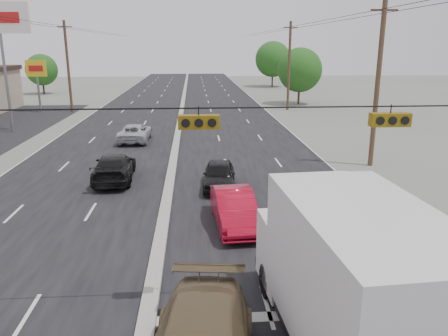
{
  "coord_description": "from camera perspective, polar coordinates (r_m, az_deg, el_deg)",
  "views": [
    {
      "loc": [
        1.37,
        -10.99,
        7.31
      ],
      "look_at": [
        2.65,
        7.18,
        2.2
      ],
      "focal_mm": 35.0,
      "sensor_mm": 36.0,
      "label": 1
    }
  ],
  "objects": [
    {
      "name": "ground",
      "position": [
        13.28,
        -9.75,
        -18.01
      ],
      "size": [
        200.0,
        200.0,
        0.0
      ],
      "primitive_type": "plane",
      "color": "#606356",
      "rests_on": "ground"
    },
    {
      "name": "road_surface",
      "position": [
        41.66,
        -5.87,
        5.49
      ],
      "size": [
        20.0,
        160.0,
        0.02
      ],
      "primitive_type": "cube",
      "color": "black",
      "rests_on": "ground"
    },
    {
      "name": "center_median",
      "position": [
        41.65,
        -5.88,
        5.62
      ],
      "size": [
        0.5,
        160.0,
        0.2
      ],
      "primitive_type": "cube",
      "color": "gray",
      "rests_on": "ground"
    },
    {
      "name": "utility_pole_left_c",
      "position": [
        52.89,
        -19.7,
        12.4
      ],
      "size": [
        1.6,
        0.3,
        10.0
      ],
      "color": "#422D1E",
      "rests_on": "ground"
    },
    {
      "name": "utility_pole_right_b",
      "position": [
        28.36,
        19.42,
        10.35
      ],
      "size": [
        1.6,
        0.3,
        10.0
      ],
      "color": "#422D1E",
      "rests_on": "ground"
    },
    {
      "name": "utility_pole_right_c",
      "position": [
        52.24,
        8.5,
        13.09
      ],
      "size": [
        1.6,
        0.3,
        10.0
      ],
      "color": "#422D1E",
      "rests_on": "ground"
    },
    {
      "name": "traffic_signals",
      "position": [
        11.14,
        -3.84,
        6.24
      ],
      "size": [
        25.0,
        0.3,
        0.54
      ],
      "color": "black",
      "rests_on": "ground"
    },
    {
      "name": "pole_sign_far",
      "position": [
        53.95,
        -23.28,
        11.35
      ],
      "size": [
        2.2,
        0.25,
        6.0
      ],
      "color": "slate",
      "rests_on": "ground"
    },
    {
      "name": "tree_left_far",
      "position": [
        74.83,
        -22.72,
        11.74
      ],
      "size": [
        4.8,
        4.8,
        6.12
      ],
      "color": "#382619",
      "rests_on": "ground"
    },
    {
      "name": "tree_right_mid",
      "position": [
        57.71,
        9.88,
        12.5
      ],
      "size": [
        5.6,
        5.6,
        7.14
      ],
      "color": "#382619",
      "rests_on": "ground"
    },
    {
      "name": "tree_right_far",
      "position": [
        82.34,
        6.4,
        13.94
      ],
      "size": [
        6.4,
        6.4,
        8.16
      ],
      "color": "#382619",
      "rests_on": "ground"
    },
    {
      "name": "box_truck",
      "position": [
        10.88,
        15.9,
        -13.76
      ],
      "size": [
        3.3,
        8.14,
        4.05
      ],
      "rotation": [
        0.0,
        0.0,
        0.07
      ],
      "color": "black",
      "rests_on": "ground"
    },
    {
      "name": "red_sedan",
      "position": [
        18.28,
        1.37,
        -5.35
      ],
      "size": [
        1.91,
        4.67,
        1.51
      ],
      "primitive_type": "imported",
      "rotation": [
        0.0,
        0.0,
        0.07
      ],
      "color": "#AA0A20",
      "rests_on": "ground"
    },
    {
      "name": "black_suv",
      "position": [
        12.67,
        24.12,
        -16.57
      ],
      "size": [
        2.98,
        6.12,
        1.68
      ],
      "primitive_type": "imported",
      "rotation": [
        0.0,
        0.0,
        0.03
      ],
      "color": "black",
      "rests_on": "ground"
    },
    {
      "name": "queue_car_a",
      "position": [
        23.13,
        -0.61,
        -0.93
      ],
      "size": [
        1.96,
        4.24,
        1.41
      ],
      "primitive_type": "imported",
      "rotation": [
        0.0,
        0.0,
        -0.07
      ],
      "color": "black",
      "rests_on": "ground"
    },
    {
      "name": "queue_car_b",
      "position": [
        20.8,
        11.06,
        -3.31
      ],
      "size": [
        1.79,
        4.07,
        1.3
      ],
      "primitive_type": "imported",
      "rotation": [
        0.0,
        0.0,
        -0.11
      ],
      "color": "silver",
      "rests_on": "ground"
    },
    {
      "name": "queue_car_d",
      "position": [
        20.36,
        17.37,
        -4.19
      ],
      "size": [
        2.22,
        4.6,
        1.29
      ],
      "primitive_type": "imported",
      "rotation": [
        0.0,
        0.0,
        0.09
      ],
      "color": "navy",
      "rests_on": "ground"
    },
    {
      "name": "oncoming_near",
      "position": [
        25.16,
        -14.14,
        0.07
      ],
      "size": [
        2.37,
        5.26,
        1.5
      ],
      "primitive_type": "imported",
      "rotation": [
        0.0,
        0.0,
        3.19
      ],
      "color": "black",
      "rests_on": "ground"
    },
    {
      "name": "oncoming_far",
      "position": [
        35.29,
        -11.57,
        4.54
      ],
      "size": [
        2.37,
        4.99,
        1.38
      ],
      "primitive_type": "imported",
      "rotation": [
        0.0,
        0.0,
        3.13
      ],
      "color": "#B3B5BB",
      "rests_on": "ground"
    }
  ]
}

